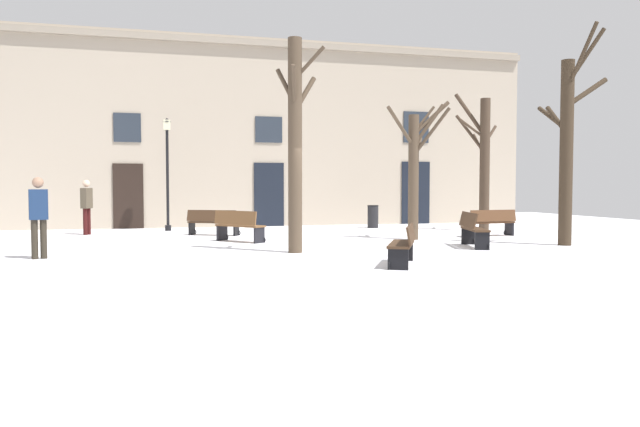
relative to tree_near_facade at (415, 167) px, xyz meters
The scene contains 15 objects.
ground_plane 4.25m from the tree_near_facade, 145.48° to the right, with size 34.55×34.55×0.00m, color white.
building_facade 7.82m from the tree_near_facade, 113.05° to the left, with size 21.60×0.60×7.43m.
tree_near_facade is the anchor object (origin of this frame).
tree_foreground 4.92m from the tree_near_facade, 148.94° to the right, with size 1.08×1.13×5.12m.
tree_center 4.22m from the tree_near_facade, 38.46° to the right, with size 1.42×2.49×5.77m.
tree_right_of_center 4.51m from the tree_near_facade, 34.42° to the left, with size 1.74×1.25×4.93m.
streetlamp 8.96m from the tree_near_facade, 143.20° to the left, with size 0.30×0.30×4.01m.
litter_bin 5.22m from the tree_near_facade, 85.23° to the left, with size 0.44×0.44×0.87m.
bench_far_corner 6.11m from the tree_near_facade, 115.62° to the right, with size 1.12×1.61×0.83m.
bench_back_to_back_left 3.32m from the tree_near_facade, ahead, with size 1.73×0.66×0.85m.
bench_near_lamp 3.02m from the tree_near_facade, 76.37° to the right, with size 0.84×1.65×0.92m.
bench_near_center_tree 5.50m from the tree_near_facade, behind, with size 1.38×1.49×0.90m.
bench_by_litter_bin 6.70m from the tree_near_facade, 152.76° to the left, with size 1.71×1.19×0.83m.
person_strolling 10.70m from the tree_near_facade, 156.45° to the left, with size 0.36×0.44×1.81m.
person_crossing_plaza 10.25m from the tree_near_facade, 166.85° to the right, with size 0.42×0.31×1.80m.
Camera 1 is at (-4.13, -14.36, 1.61)m, focal length 33.23 mm.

